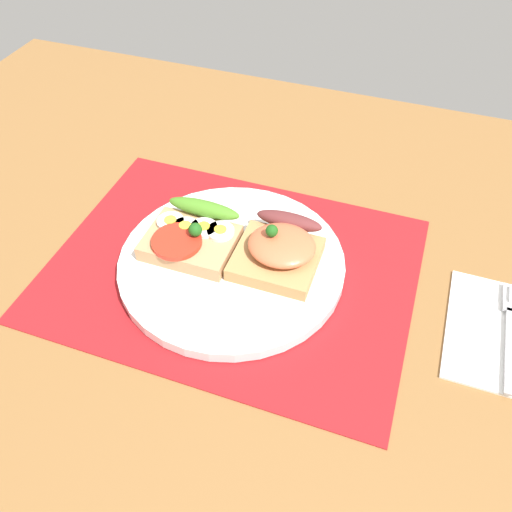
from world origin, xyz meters
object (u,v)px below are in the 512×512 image
Objects in this scene: sandwich_egg_tomato at (192,236)px; sandwich_salmon at (280,249)px; plate at (232,263)px; fork at (510,331)px.

sandwich_salmon reaches higher than sandwich_egg_tomato.
plate is 1.81× the size of fork.
fork is (25.60, -0.98, -2.71)cm from sandwich_salmon.
sandwich_egg_tomato is at bearing -179.80° from fork.
sandwich_egg_tomato is 36.10cm from fork.
sandwich_salmon reaches higher than fork.
plate is at bearing -161.97° from sandwich_salmon.
fork is (36.02, 0.13, -2.41)cm from sandwich_egg_tomato.
sandwich_salmon is at bearing 6.06° from sandwich_egg_tomato.
sandwich_salmon reaches higher than plate.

